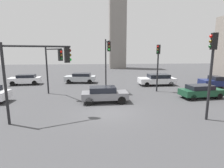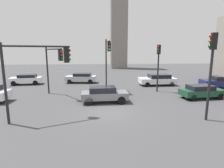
# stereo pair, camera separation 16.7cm
# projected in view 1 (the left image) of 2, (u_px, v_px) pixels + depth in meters

# --- Properties ---
(ground_plane) EXTENTS (101.47, 101.47, 0.00)m
(ground_plane) POSITION_uv_depth(u_px,v_px,m) (109.00, 111.00, 13.25)
(ground_plane) COLOR #424244
(traffic_light_0) EXTENTS (0.48, 0.38, 5.52)m
(traffic_light_0) POSITION_uv_depth(u_px,v_px,m) (212.00, 61.00, 10.98)
(traffic_light_0) COLOR black
(traffic_light_0) RESTS_ON ground_plane
(traffic_light_1) EXTENTS (0.46, 0.48, 5.13)m
(traffic_light_1) POSITION_uv_depth(u_px,v_px,m) (158.00, 59.00, 19.25)
(traffic_light_1) COLOR black
(traffic_light_1) RESTS_ON ground_plane
(traffic_light_2) EXTENTS (2.24, 2.89, 4.86)m
(traffic_light_2) POSITION_uv_depth(u_px,v_px,m) (53.00, 61.00, 17.00)
(traffic_light_2) COLOR black
(traffic_light_2) RESTS_ON ground_plane
(traffic_light_3) EXTENTS (3.82, 1.61, 4.94)m
(traffic_light_3) POSITION_uv_depth(u_px,v_px,m) (38.00, 65.00, 11.07)
(traffic_light_3) COLOR black
(traffic_light_3) RESTS_ON ground_plane
(traffic_light_4) EXTENTS (0.46, 2.72, 5.80)m
(traffic_light_4) POSITION_uv_depth(u_px,v_px,m) (107.00, 55.00, 19.56)
(traffic_light_4) COLOR black
(traffic_light_4) RESTS_ON ground_plane
(car_0) EXTENTS (4.58, 2.39, 1.44)m
(car_0) POSITION_uv_depth(u_px,v_px,m) (220.00, 81.00, 21.89)
(car_0) COLOR navy
(car_0) RESTS_ON ground_plane
(car_3) EXTENTS (4.17, 2.03, 1.28)m
(car_3) POSITION_uv_depth(u_px,v_px,m) (201.00, 91.00, 16.93)
(car_3) COLOR #19472D
(car_3) RESTS_ON ground_plane
(car_4) EXTENTS (4.05, 1.76, 1.41)m
(car_4) POSITION_uv_depth(u_px,v_px,m) (104.00, 94.00, 15.44)
(car_4) COLOR slate
(car_4) RESTS_ON ground_plane
(car_5) EXTENTS (4.09, 2.07, 1.37)m
(car_5) POSITION_uv_depth(u_px,v_px,m) (25.00, 79.00, 23.78)
(car_5) COLOR silver
(car_5) RESTS_ON ground_plane
(car_6) EXTENTS (4.38, 2.19, 1.39)m
(car_6) POSITION_uv_depth(u_px,v_px,m) (81.00, 78.00, 25.14)
(car_6) COLOR #ADB2B7
(car_6) RESTS_ON ground_plane
(car_7) EXTENTS (4.75, 2.14, 1.47)m
(car_7) POSITION_uv_depth(u_px,v_px,m) (157.00, 79.00, 23.45)
(car_7) COLOR silver
(car_7) RESTS_ON ground_plane
(skyline_tower) EXTENTS (4.16, 4.16, 23.06)m
(skyline_tower) POSITION_uv_depth(u_px,v_px,m) (117.00, 24.00, 45.81)
(skyline_tower) COLOR gray
(skyline_tower) RESTS_ON ground_plane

